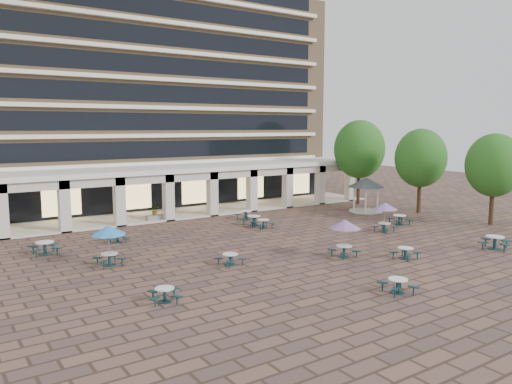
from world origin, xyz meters
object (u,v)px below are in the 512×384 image
(picnic_table_1, at_px, (398,284))
(gazebo, at_px, (366,186))
(picnic_table_2, at_px, (405,252))
(planter_left, at_px, (155,215))
(planter_right, at_px, (216,208))
(picnic_table_0, at_px, (230,258))

(picnic_table_1, bearing_deg, gazebo, 62.61)
(picnic_table_1, relative_size, picnic_table_2, 1.09)
(planter_left, bearing_deg, picnic_table_1, -84.14)
(picnic_table_1, distance_m, planter_right, 24.15)
(picnic_table_2, relative_size, gazebo, 0.49)
(gazebo, bearing_deg, picnic_table_2, -128.19)
(planter_left, distance_m, planter_right, 5.92)
(picnic_table_1, bearing_deg, picnic_table_2, 51.64)
(picnic_table_1, distance_m, planter_left, 24.03)
(picnic_table_0, relative_size, picnic_table_1, 0.87)
(picnic_table_0, height_order, gazebo, gazebo)
(picnic_table_2, distance_m, planter_left, 21.42)
(picnic_table_1, xyz_separation_m, planter_right, (3.47, 23.90, 0.16))
(picnic_table_1, height_order, picnic_table_2, picnic_table_1)
(picnic_table_0, xyz_separation_m, planter_left, (1.71, 15.26, 0.13))
(planter_right, bearing_deg, picnic_table_0, -116.55)
(gazebo, distance_m, planter_left, 19.49)
(picnic_table_2, bearing_deg, planter_left, 104.16)
(planter_left, bearing_deg, gazebo, -20.01)
(planter_right, bearing_deg, gazebo, -28.33)
(picnic_table_2, bearing_deg, picnic_table_1, -150.48)
(picnic_table_1, distance_m, picnic_table_2, 6.60)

